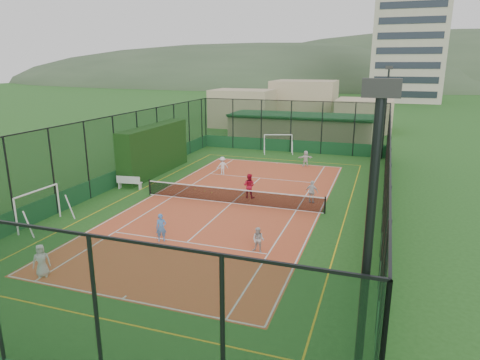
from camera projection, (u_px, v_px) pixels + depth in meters
The scene contains 21 objects.
ground at pixel (231, 203), 26.73m from camera, with size 300.00×300.00×0.00m, color #24541C.
court_slab at pixel (231, 203), 26.73m from camera, with size 11.17×23.97×0.01m, color #CB462D.
tennis_net at pixel (231, 195), 26.59m from camera, with size 11.67×0.12×1.06m, color black, non-canonical shape.
perimeter_fence at pixel (231, 165), 26.07m from camera, with size 18.12×34.12×5.00m, color black, non-canonical shape.
floodlight_se at pixel (363, 310), 7.81m from camera, with size 0.60×0.26×8.25m, color black, non-canonical shape.
floodlight_ne at pixel (385, 114), 38.12m from camera, with size 0.60×0.26×8.25m, color black, non-canonical shape.
clubhouse at pixel (300, 129), 46.40m from camera, with size 15.20×7.20×3.15m, color tan, non-canonical shape.
apartment_tower at pixel (410, 32), 93.87m from camera, with size 15.00×12.00×30.00m, color beige.
distant_hills at pixel (365, 86), 163.64m from camera, with size 200.00×60.00×24.00m, color #384C33, non-canonical shape.
hedge_left at pixel (155, 150), 33.56m from camera, with size 1.30×8.70×3.81m, color black.
white_bench at pixel (130, 182), 29.72m from camera, with size 1.73×0.48×0.97m, color white, non-canonical shape.
futsal_goal_near at pixel (38, 208), 22.88m from camera, with size 0.87×3.00×1.94m, color white, non-canonical shape.
futsal_goal_far at pixel (278, 144), 41.51m from camera, with size 2.77×0.80×1.78m, color white, non-canonical shape.
child_near_left at pixel (41, 261), 17.41m from camera, with size 0.68×0.44×1.39m, color silver.
child_near_mid at pixel (161, 228), 20.90m from camera, with size 0.51×0.33×1.39m, color #4782CB.
child_near_right at pixel (258, 240), 19.71m from camera, with size 0.58×0.45×1.19m, color silver.
child_far_left at pixel (222, 166), 33.44m from camera, with size 0.91×0.53×1.42m, color white.
child_far_right at pixel (312, 192), 26.62m from camera, with size 0.84×0.35×1.44m, color white.
child_far_back at pixel (306, 158), 36.17m from camera, with size 1.25×0.40×1.34m, color white.
coach at pixel (249, 186), 27.67m from camera, with size 0.78×0.61×1.60m, color red.
tennis_balls at pixel (219, 193), 28.82m from camera, with size 3.71×0.57×0.07m.
Camera 1 is at (8.71, -23.86, 8.48)m, focal length 32.00 mm.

